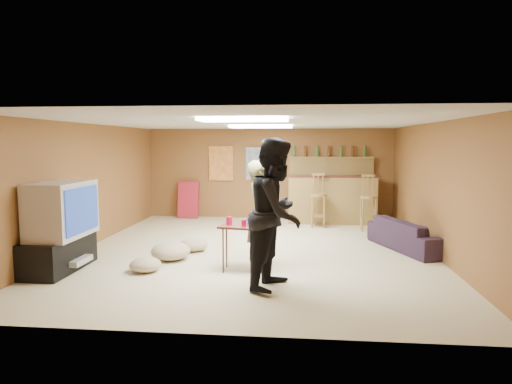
# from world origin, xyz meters

# --- Properties ---
(ground) EXTENTS (7.00, 7.00, 0.00)m
(ground) POSITION_xyz_m (0.00, 0.00, 0.00)
(ground) COLOR beige
(ground) RESTS_ON ground
(ceiling) EXTENTS (6.00, 7.00, 0.02)m
(ceiling) POSITION_xyz_m (0.00, 0.00, 2.20)
(ceiling) COLOR silver
(ceiling) RESTS_ON ground
(wall_back) EXTENTS (6.00, 0.02, 2.20)m
(wall_back) POSITION_xyz_m (0.00, 3.50, 1.10)
(wall_back) COLOR brown
(wall_back) RESTS_ON ground
(wall_front) EXTENTS (6.00, 0.02, 2.20)m
(wall_front) POSITION_xyz_m (0.00, -3.50, 1.10)
(wall_front) COLOR brown
(wall_front) RESTS_ON ground
(wall_left) EXTENTS (0.02, 7.00, 2.20)m
(wall_left) POSITION_xyz_m (-3.00, 0.00, 1.10)
(wall_left) COLOR brown
(wall_left) RESTS_ON ground
(wall_right) EXTENTS (0.02, 7.00, 2.20)m
(wall_right) POSITION_xyz_m (3.00, 0.00, 1.10)
(wall_right) COLOR brown
(wall_right) RESTS_ON ground
(tv_stand) EXTENTS (0.55, 1.30, 0.50)m
(tv_stand) POSITION_xyz_m (-2.72, -1.50, 0.25)
(tv_stand) COLOR black
(tv_stand) RESTS_ON ground
(dvd_box) EXTENTS (0.35, 0.50, 0.08)m
(dvd_box) POSITION_xyz_m (-2.50, -1.50, 0.15)
(dvd_box) COLOR #B2B2B7
(dvd_box) RESTS_ON tv_stand
(tv_body) EXTENTS (0.60, 1.10, 0.80)m
(tv_body) POSITION_xyz_m (-2.65, -1.50, 0.90)
(tv_body) COLOR #B2B2B7
(tv_body) RESTS_ON tv_stand
(tv_screen) EXTENTS (0.02, 0.95, 0.65)m
(tv_screen) POSITION_xyz_m (-2.34, -1.50, 0.90)
(tv_screen) COLOR navy
(tv_screen) RESTS_ON tv_body
(bar_counter) EXTENTS (2.00, 0.60, 1.10)m
(bar_counter) POSITION_xyz_m (1.50, 2.95, 0.55)
(bar_counter) COLOR olive
(bar_counter) RESTS_ON ground
(bar_lip) EXTENTS (2.10, 0.12, 0.05)m
(bar_lip) POSITION_xyz_m (1.50, 2.70, 1.10)
(bar_lip) COLOR #3C1B13
(bar_lip) RESTS_ON bar_counter
(bar_shelf) EXTENTS (2.00, 0.18, 0.05)m
(bar_shelf) POSITION_xyz_m (1.50, 3.40, 1.50)
(bar_shelf) COLOR olive
(bar_shelf) RESTS_ON bar_backing
(bar_backing) EXTENTS (2.00, 0.14, 0.60)m
(bar_backing) POSITION_xyz_m (1.50, 3.42, 1.20)
(bar_backing) COLOR olive
(bar_backing) RESTS_ON bar_counter
(poster_left) EXTENTS (0.60, 0.03, 0.85)m
(poster_left) POSITION_xyz_m (-1.20, 3.46, 1.35)
(poster_left) COLOR #BF3F26
(poster_left) RESTS_ON wall_back
(poster_right) EXTENTS (0.55, 0.03, 0.80)m
(poster_right) POSITION_xyz_m (-0.30, 3.46, 1.35)
(poster_right) COLOR #334C99
(poster_right) RESTS_ON wall_back
(folding_chair_stack) EXTENTS (0.50, 0.26, 0.91)m
(folding_chair_stack) POSITION_xyz_m (-2.00, 3.30, 0.45)
(folding_chair_stack) COLOR #B92236
(folding_chair_stack) RESTS_ON ground
(ceiling_panel_front) EXTENTS (1.20, 0.60, 0.04)m
(ceiling_panel_front) POSITION_xyz_m (0.00, -1.50, 2.17)
(ceiling_panel_front) COLOR white
(ceiling_panel_front) RESTS_ON ceiling
(ceiling_panel_back) EXTENTS (1.20, 0.60, 0.04)m
(ceiling_panel_back) POSITION_xyz_m (0.00, 1.20, 2.17)
(ceiling_panel_back) COLOR white
(ceiling_panel_back) RESTS_ON ceiling
(person_olive) EXTENTS (0.43, 0.61, 1.61)m
(person_olive) POSITION_xyz_m (0.20, -1.16, 0.80)
(person_olive) COLOR brown
(person_olive) RESTS_ON ground
(person_black) EXTENTS (0.98, 1.11, 1.92)m
(person_black) POSITION_xyz_m (0.48, -1.95, 0.96)
(person_black) COLOR black
(person_black) RESTS_ON ground
(sofa) EXTENTS (1.29, 1.93, 0.53)m
(sofa) POSITION_xyz_m (2.70, 0.36, 0.26)
(sofa) COLOR black
(sofa) RESTS_ON ground
(tray_table) EXTENTS (0.58, 0.49, 0.67)m
(tray_table) POSITION_xyz_m (-0.11, -1.24, 0.33)
(tray_table) COLOR #3C1B13
(tray_table) RESTS_ON ground
(cup_red_near) EXTENTS (0.10, 0.10, 0.12)m
(cup_red_near) POSITION_xyz_m (-0.25, -1.22, 0.73)
(cup_red_near) COLOR red
(cup_red_near) RESTS_ON tray_table
(cup_red_far) EXTENTS (0.08, 0.08, 0.10)m
(cup_red_far) POSITION_xyz_m (-0.02, -1.33, 0.72)
(cup_red_far) COLOR red
(cup_red_far) RESTS_ON tray_table
(cup_blue) EXTENTS (0.09, 0.09, 0.11)m
(cup_blue) POSITION_xyz_m (0.05, -1.16, 0.72)
(cup_blue) COLOR #171698
(cup_blue) RESTS_ON tray_table
(bar_stool_left) EXTENTS (0.48, 0.48, 1.15)m
(bar_stool_left) POSITION_xyz_m (1.16, 2.35, 0.57)
(bar_stool_left) COLOR olive
(bar_stool_left) RESTS_ON ground
(bar_stool_right) EXTENTS (0.52, 0.52, 1.27)m
(bar_stool_right) POSITION_xyz_m (2.21, 2.04, 0.64)
(bar_stool_right) COLOR olive
(bar_stool_right) RESTS_ON ground
(cushion_near_tv) EXTENTS (0.77, 0.77, 0.28)m
(cushion_near_tv) POSITION_xyz_m (-1.27, -0.74, 0.14)
(cushion_near_tv) COLOR tan
(cushion_near_tv) RESTS_ON ground
(cushion_mid) EXTENTS (0.52, 0.52, 0.22)m
(cushion_mid) POSITION_xyz_m (-1.05, -0.12, 0.11)
(cushion_mid) COLOR tan
(cushion_mid) RESTS_ON ground
(cushion_far) EXTENTS (0.46, 0.46, 0.21)m
(cushion_far) POSITION_xyz_m (-1.45, -1.44, 0.10)
(cushion_far) COLOR tan
(cushion_far) RESTS_ON ground
(bottle_row) EXTENTS (1.76, 0.08, 0.26)m
(bottle_row) POSITION_xyz_m (1.44, 3.38, 1.65)
(bottle_row) COLOR #3F7233
(bottle_row) RESTS_ON bar_shelf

